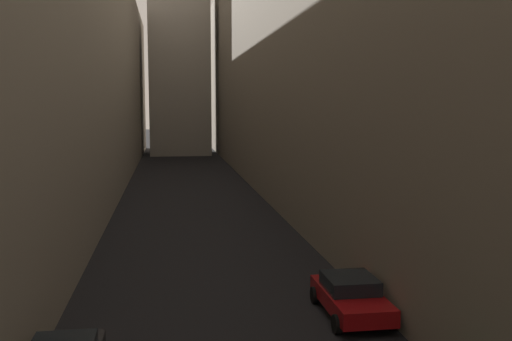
{
  "coord_description": "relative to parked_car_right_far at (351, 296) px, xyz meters",
  "views": [
    {
      "loc": [
        -1.73,
        5.69,
        7.25
      ],
      "look_at": [
        0.0,
        17.01,
        5.94
      ],
      "focal_mm": 40.22,
      "sensor_mm": 36.0,
      "label": 1
    }
  ],
  "objects": [
    {
      "name": "building_block_left",
      "position": [
        -15.41,
        25.87,
        9.4
      ],
      "size": [
        11.02,
        108.0,
        20.2
      ],
      "primitive_type": "cube",
      "color": "gray",
      "rests_on": "ground"
    },
    {
      "name": "parked_car_right_far",
      "position": [
        0.0,
        0.0,
        0.0
      ],
      "size": [
        2.06,
        4.17,
        1.36
      ],
      "rotation": [
        0.0,
        0.0,
        1.57
      ],
      "color": "maroon",
      "rests_on": "ground"
    },
    {
      "name": "ground_plane",
      "position": [
        -4.4,
        23.87,
        -0.71
      ],
      "size": [
        264.0,
        264.0,
        0.0
      ],
      "primitive_type": "plane",
      "color": "black"
    },
    {
      "name": "building_block_right",
      "position": [
        8.3,
        25.87,
        10.93
      ],
      "size": [
        14.4,
        108.0,
        23.28
      ],
      "primitive_type": "cube",
      "color": "#756B5B",
      "rests_on": "ground"
    }
  ]
}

